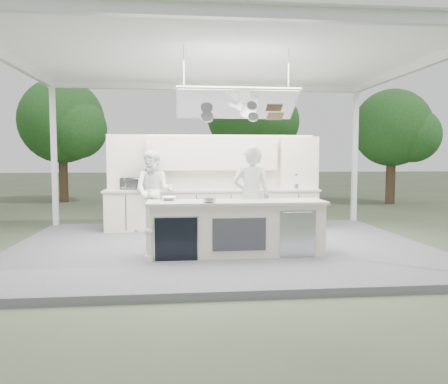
{
  "coord_description": "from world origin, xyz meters",
  "views": [
    {
      "loc": [
        -0.79,
        -8.4,
        1.83
      ],
      "look_at": [
        0.11,
        0.4,
        1.12
      ],
      "focal_mm": 35.0,
      "sensor_mm": 36.0,
      "label": 1
    }
  ],
  "objects": [
    {
      "name": "head_chef",
      "position": [
        0.55,
        -0.38,
        1.08
      ],
      "size": [
        0.74,
        0.53,
        1.92
      ],
      "primitive_type": "imported",
      "rotation": [
        0.0,
        0.0,
        3.04
      ],
      "color": "silver",
      "rests_on": "stage_deck"
    },
    {
      "name": "demo_island",
      "position": [
        0.18,
        -0.91,
        0.6
      ],
      "size": [
        3.1,
        0.79,
        0.95
      ],
      "color": "#EBE3C7",
      "rests_on": "stage_deck"
    },
    {
      "name": "bowl_large",
      "position": [
        -0.98,
        -0.68,
        1.1
      ],
      "size": [
        0.3,
        0.3,
        0.07
      ],
      "primitive_type": "imported",
      "rotation": [
        0.0,
        0.0,
        -0.1
      ],
      "color": "silver",
      "rests_on": "demo_island"
    },
    {
      "name": "bowl_small",
      "position": [
        -0.3,
        -1.15,
        1.11
      ],
      "size": [
        0.3,
        0.3,
        0.07
      ],
      "primitive_type": "imported",
      "rotation": [
        0.0,
        0.0,
        0.3
      ],
      "color": "#B0B2B7",
      "rests_on": "demo_island"
    },
    {
      "name": "back_counter",
      "position": [
        0.0,
        1.9,
        0.6
      ],
      "size": [
        5.08,
        0.72,
        0.95
      ],
      "color": "#EBE3C7",
      "rests_on": "stage_deck"
    },
    {
      "name": "toaster_oven",
      "position": [
        -1.91,
        2.08,
        1.21
      ],
      "size": [
        0.54,
        0.41,
        0.27
      ],
      "primitive_type": "imported",
      "rotation": [
        0.0,
        0.0,
        -0.18
      ],
      "color": "silver",
      "rests_on": "back_counter"
    },
    {
      "name": "back_wall_unit",
      "position": [
        0.44,
        2.11,
        1.57
      ],
      "size": [
        5.05,
        0.48,
        2.25
      ],
      "color": "#EBE3C7",
      "rests_on": "stage_deck"
    },
    {
      "name": "sous_chef",
      "position": [
        -1.36,
        1.55,
        1.06
      ],
      "size": [
        1.04,
        0.89,
        1.88
      ],
      "primitive_type": "imported",
      "rotation": [
        0.0,
        0.0,
        -0.22
      ],
      "color": "white",
      "rests_on": "stage_deck"
    },
    {
      "name": "ground",
      "position": [
        0.0,
        0.0,
        0.0
      ],
      "size": [
        90.0,
        90.0,
        0.0
      ],
      "primitive_type": "plane",
      "color": "#4D583C",
      "rests_on": "ground"
    },
    {
      "name": "stage_deck",
      "position": [
        0.0,
        0.0,
        0.06
      ],
      "size": [
        8.0,
        6.0,
        0.12
      ],
      "primitive_type": "cube",
      "color": "#5F5E63",
      "rests_on": "ground"
    },
    {
      "name": "tree_cluster",
      "position": [
        -0.16,
        9.77,
        3.29
      ],
      "size": [
        19.55,
        9.4,
        5.85
      ],
      "color": "brown",
      "rests_on": "ground"
    },
    {
      "name": "tent",
      "position": [
        0.0,
        -0.01,
        3.71
      ],
      "size": [
        8.2,
        6.2,
        3.86
      ],
      "color": "white",
      "rests_on": "ground"
    }
  ]
}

